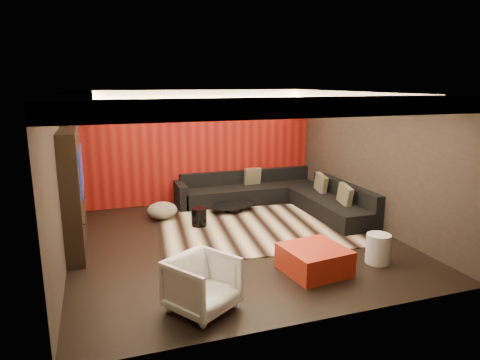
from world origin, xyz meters
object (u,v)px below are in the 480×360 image
object	(u,v)px
orange_ottoman	(314,260)
white_side_table	(378,249)
coffee_table	(233,207)
sectional_sofa	(279,196)
drum_stool	(199,217)
armchair	(202,284)

from	to	relation	value
orange_ottoman	white_side_table	bearing A→B (deg)	-1.61
coffee_table	sectional_sofa	distance (m)	1.21
drum_stool	orange_ottoman	bearing A→B (deg)	-65.84
coffee_table	orange_ottoman	xyz separation A→B (m)	(0.24, -3.49, 0.09)
drum_stool	armchair	distance (m)	3.41
drum_stool	armchair	size ratio (longest dim) A/B	0.47
white_side_table	coffee_table	bearing A→B (deg)	111.98
coffee_table	armchair	world-z (taller)	armchair
coffee_table	sectional_sofa	size ratio (longest dim) A/B	0.30
drum_stool	coffee_table	bearing A→B (deg)	36.99
drum_stool	sectional_sofa	distance (m)	2.34
coffee_table	drum_stool	world-z (taller)	drum_stool
coffee_table	white_side_table	bearing A→B (deg)	-68.02
orange_ottoman	coffee_table	bearing A→B (deg)	93.91
white_side_table	armchair	world-z (taller)	armchair
coffee_table	armchair	distance (m)	4.43
white_side_table	orange_ottoman	xyz separation A→B (m)	(-1.18, 0.03, -0.04)
orange_ottoman	armchair	distance (m)	2.07
white_side_table	armchair	xyz separation A→B (m)	(-3.16, -0.54, 0.12)
drum_stool	sectional_sofa	size ratio (longest dim) A/B	0.10
drum_stool	orange_ottoman	size ratio (longest dim) A/B	0.41
coffee_table	armchair	bearing A→B (deg)	-113.19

